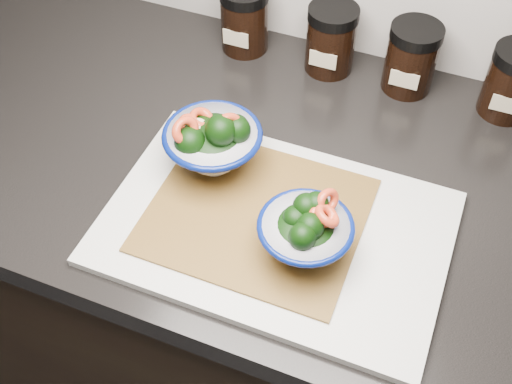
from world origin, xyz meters
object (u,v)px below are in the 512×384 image
at_px(cutting_board, 275,228).
at_px(spice_jar_d, 512,82).
at_px(bowl_right, 306,232).
at_px(spice_jar_c, 411,58).
at_px(bowl_left, 213,142).
at_px(spice_jar_b, 331,39).
at_px(spice_jar_a, 245,19).

height_order(cutting_board, spice_jar_d, spice_jar_d).
distance_m(bowl_right, spice_jar_d, 0.43).
height_order(cutting_board, spice_jar_c, spice_jar_c).
relative_size(bowl_left, spice_jar_c, 1.22).
xyz_separation_m(cutting_board, bowl_left, (-0.12, 0.07, 0.05)).
xyz_separation_m(spice_jar_b, spice_jar_d, (0.29, 0.00, 0.00)).
relative_size(cutting_board, spice_jar_b, 3.98).
xyz_separation_m(spice_jar_a, spice_jar_c, (0.28, 0.00, 0.00)).
relative_size(bowl_right, spice_jar_c, 1.06).
bearing_deg(spice_jar_b, bowl_right, -76.98).
bearing_deg(bowl_left, bowl_right, -29.24).
relative_size(spice_jar_c, spice_jar_d, 1.00).
bearing_deg(spice_jar_a, spice_jar_b, 0.00).
bearing_deg(bowl_right, spice_jar_a, 122.07).
relative_size(bowl_right, spice_jar_b, 1.06).
height_order(bowl_right, spice_jar_b, spice_jar_b).
distance_m(bowl_left, spice_jar_d, 0.47).
height_order(cutting_board, bowl_right, bowl_right).
height_order(cutting_board, bowl_left, bowl_left).
distance_m(spice_jar_a, spice_jar_c, 0.28).
distance_m(spice_jar_c, spice_jar_d, 0.15).
bearing_deg(bowl_left, spice_jar_b, 74.90).
xyz_separation_m(spice_jar_a, spice_jar_d, (0.44, 0.00, 0.00)).
relative_size(cutting_board, bowl_right, 3.74).
distance_m(bowl_right, spice_jar_c, 0.39).
distance_m(spice_jar_b, spice_jar_d, 0.29).
relative_size(cutting_board, spice_jar_c, 3.98).
distance_m(bowl_right, spice_jar_b, 0.39).
bearing_deg(bowl_right, cutting_board, 151.06).
bearing_deg(bowl_right, spice_jar_d, 62.64).
height_order(bowl_right, spice_jar_a, spice_jar_a).
bearing_deg(cutting_board, spice_jar_a, 118.23).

